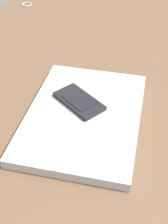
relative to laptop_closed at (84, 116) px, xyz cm
name	(u,v)px	position (x,y,z in cm)	size (l,w,h in cm)	color
desk_surface	(87,98)	(-8.58, -1.78, -2.47)	(120.00, 80.00, 3.00)	brown
laptop_closed	(84,116)	(0.00, 0.00, 0.00)	(30.04, 21.45, 1.94)	#B7BABC
cell_phone_on_laptop	(78,101)	(-2.53, -1.98, 1.42)	(10.41, 11.74, 0.97)	black
key_ring	(27,4)	(-50.90, -34.77, -0.79)	(3.44, 3.44, 0.36)	silver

